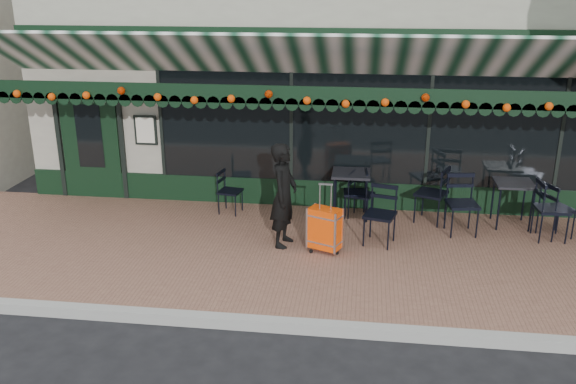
# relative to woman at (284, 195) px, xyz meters

# --- Properties ---
(ground) EXTENTS (80.00, 80.00, 0.00)m
(ground) POSITION_rel_woman_xyz_m (0.90, -2.19, -0.97)
(ground) COLOR black
(ground) RESTS_ON ground
(sidewalk) EXTENTS (18.00, 4.00, 0.15)m
(sidewalk) POSITION_rel_woman_xyz_m (0.90, -0.19, -0.89)
(sidewalk) COLOR brown
(sidewalk) RESTS_ON ground
(curb) EXTENTS (18.00, 0.16, 0.15)m
(curb) POSITION_rel_woman_xyz_m (0.90, -2.27, -0.89)
(curb) COLOR #9E9E99
(curb) RESTS_ON ground
(restaurant_building) EXTENTS (12.00, 9.60, 4.50)m
(restaurant_building) POSITION_rel_woman_xyz_m (0.90, 5.65, 1.30)
(restaurant_building) COLOR gray
(restaurant_building) RESTS_ON ground
(woman) EXTENTS (0.49, 0.66, 1.64)m
(woman) POSITION_rel_woman_xyz_m (0.00, 0.00, 0.00)
(woman) COLOR black
(woman) RESTS_ON sidewalk
(suitcase) EXTENTS (0.54, 0.43, 1.09)m
(suitcase) POSITION_rel_woman_xyz_m (0.65, -0.19, -0.45)
(suitcase) COLOR #F64507
(suitcase) RESTS_ON sidewalk
(cafe_table_a) EXTENTS (0.62, 0.62, 0.77)m
(cafe_table_a) POSITION_rel_woman_xyz_m (3.71, 1.29, -0.13)
(cafe_table_a) COLOR black
(cafe_table_a) RESTS_ON sidewalk
(cafe_table_b) EXTENTS (0.66, 0.66, 0.81)m
(cafe_table_b) POSITION_rel_woman_xyz_m (1.00, 1.37, -0.09)
(cafe_table_b) COLOR black
(cafe_table_b) RESTS_ON sidewalk
(chair_a_left) EXTENTS (0.66, 0.66, 1.00)m
(chair_a_left) POSITION_rel_woman_xyz_m (2.37, 1.28, -0.32)
(chair_a_left) COLOR black
(chair_a_left) RESTS_ON sidewalk
(chair_a_right) EXTENTS (0.62, 0.62, 0.93)m
(chair_a_right) POSITION_rel_woman_xyz_m (4.32, 0.87, -0.36)
(chair_a_right) COLOR black
(chair_a_right) RESTS_ON sidewalk
(chair_a_front) EXTENTS (0.56, 0.56, 0.99)m
(chair_a_front) POSITION_rel_woman_xyz_m (2.82, 0.81, -0.32)
(chair_a_front) COLOR black
(chair_a_front) RESTS_ON sidewalk
(chair_a_extra) EXTENTS (0.53, 0.53, 1.00)m
(chair_a_extra) POSITION_rel_woman_xyz_m (4.20, 0.76, -0.32)
(chair_a_extra) COLOR black
(chair_a_extra) RESTS_ON sidewalk
(chair_b_left) EXTENTS (0.45, 0.45, 0.85)m
(chair_b_left) POSITION_rel_woman_xyz_m (1.08, 1.39, -0.40)
(chair_b_left) COLOR black
(chair_b_left) RESTS_ON sidewalk
(chair_b_right) EXTENTS (0.51, 0.51, 0.83)m
(chair_b_right) POSITION_rel_woman_xyz_m (1.18, 1.32, -0.41)
(chair_b_right) COLOR black
(chair_b_right) RESTS_ON sidewalk
(chair_b_front) EXTENTS (0.58, 0.58, 0.95)m
(chair_b_front) POSITION_rel_woman_xyz_m (1.49, 0.21, -0.35)
(chair_b_front) COLOR black
(chair_b_front) RESTS_ON sidewalk
(chair_solo) EXTENTS (0.46, 0.46, 0.78)m
(chair_solo) POSITION_rel_woman_xyz_m (-1.14, 1.27, -0.43)
(chair_solo) COLOR black
(chair_solo) RESTS_ON sidewalk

